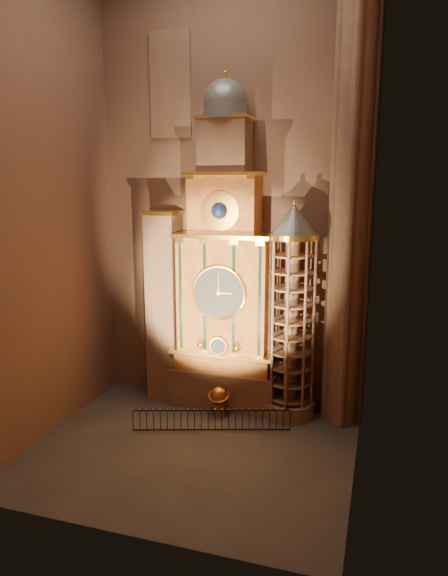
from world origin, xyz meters
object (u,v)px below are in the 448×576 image
(astronomical_clock, at_px, (225,282))
(portrait_tower, at_px, (164,306))
(stair_turret, at_px, (291,315))
(iron_railing, at_px, (212,420))
(celestial_globe, at_px, (219,398))

(astronomical_clock, distance_m, portrait_tower, 3.73)
(stair_turret, xyz_separation_m, iron_railing, (-3.19, -2.87, -4.70))
(celestial_globe, distance_m, iron_railing, 1.80)
(astronomical_clock, relative_size, iron_railing, 2.35)
(iron_railing, bearing_deg, stair_turret, 41.99)
(portrait_tower, height_order, stair_turret, stair_turret)
(stair_turret, bearing_deg, portrait_tower, 177.67)
(astronomical_clock, bearing_deg, portrait_tower, 179.71)
(astronomical_clock, relative_size, stair_turret, 1.55)
(stair_turret, distance_m, iron_railing, 6.36)
(stair_turret, relative_size, iron_railing, 1.52)
(stair_turret, relative_size, celestial_globe, 7.01)
(astronomical_clock, xyz_separation_m, celestial_globe, (0.11, -1.38, -5.75))
(iron_railing, bearing_deg, portrait_tower, 139.68)
(celestial_globe, bearing_deg, iron_railing, -83.38)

